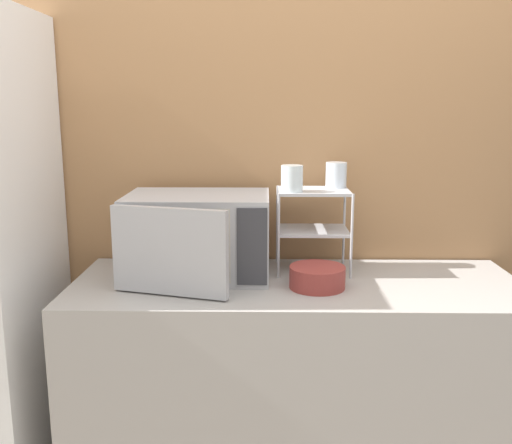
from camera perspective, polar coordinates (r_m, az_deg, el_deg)
wall_back at (r=2.41m, az=3.82°, el=5.64°), size 8.00×0.06×2.60m
counter at (r=2.32m, az=3.97°, el=-16.68°), size 1.68×0.64×0.90m
microwave at (r=2.18m, az=-5.93°, el=-1.39°), size 0.55×0.51×0.32m
dish_rack at (r=2.24m, az=5.74°, el=0.94°), size 0.28×0.22×0.33m
glass_front_left at (r=2.16m, az=3.62°, el=4.36°), size 0.08×0.08×0.10m
glass_back_right at (r=2.29m, az=8.02°, el=4.69°), size 0.08×0.08×0.10m
bowl at (r=2.07m, az=6.14°, el=-5.53°), size 0.20×0.20×0.08m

